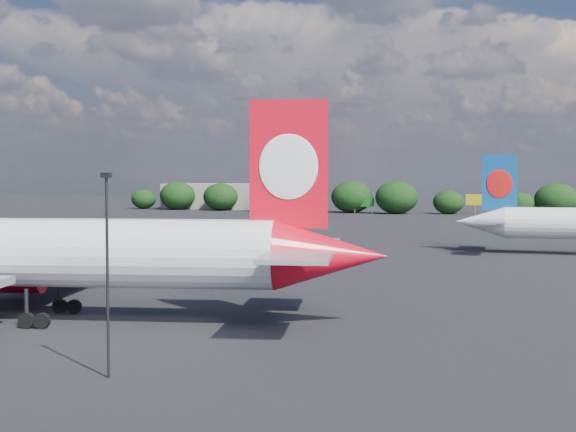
% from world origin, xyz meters
% --- Properties ---
extents(ground, '(500.00, 500.00, 0.00)m').
position_xyz_m(ground, '(0.00, 60.00, 0.00)').
color(ground, black).
rests_on(ground, ground).
extents(qantas_airliner, '(49.87, 47.70, 16.38)m').
position_xyz_m(qantas_airliner, '(-2.31, 7.77, 4.99)').
color(qantas_airliner, white).
rests_on(qantas_airliner, ground).
extents(apron_lamp_post, '(0.55, 0.30, 11.12)m').
position_xyz_m(apron_lamp_post, '(11.70, -5.41, 6.21)').
color(apron_lamp_post, black).
rests_on(apron_lamp_post, ground).
extents(terminal_building, '(42.00, 16.00, 8.00)m').
position_xyz_m(terminal_building, '(-65.00, 192.00, 4.00)').
color(terminal_building, gray).
rests_on(terminal_building, ground).
extents(highway_sign, '(6.00, 0.30, 4.50)m').
position_xyz_m(highway_sign, '(-18.00, 176.00, 3.13)').
color(highway_sign, '#125D19').
rests_on(highway_sign, ground).
extents(billboard_yellow, '(5.00, 0.30, 5.50)m').
position_xyz_m(billboard_yellow, '(12.00, 182.00, 3.87)').
color(billboard_yellow, gold).
rests_on(billboard_yellow, ground).
extents(horizon_treeline, '(204.67, 16.54, 9.20)m').
position_xyz_m(horizon_treeline, '(1.28, 179.83, 4.13)').
color(horizon_treeline, black).
rests_on(horizon_treeline, ground).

